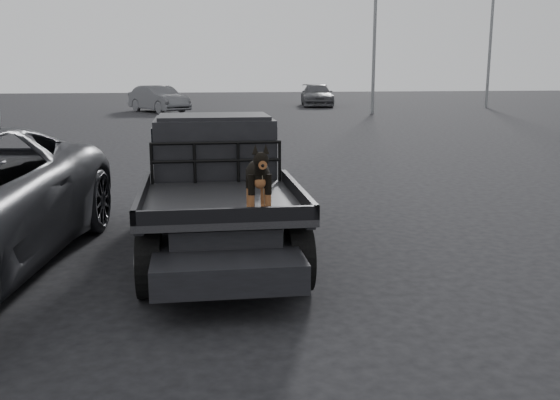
{
  "coord_description": "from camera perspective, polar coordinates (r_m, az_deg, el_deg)",
  "views": [
    {
      "loc": [
        -0.83,
        -5.99,
        2.48
      ],
      "look_at": [
        0.0,
        -0.17,
        1.23
      ],
      "focal_mm": 40.0,
      "sensor_mm": 36.0,
      "label": 1
    }
  ],
  "objects": [
    {
      "name": "ground",
      "position": [
        6.53,
        -0.25,
        -10.29
      ],
      "size": [
        120.0,
        120.0,
        0.0
      ],
      "primitive_type": "plane",
      "color": "black",
      "rests_on": "ground"
    },
    {
      "name": "flatbed_ute",
      "position": [
        8.6,
        -5.66,
        -1.64
      ],
      "size": [
        2.0,
        5.4,
        0.92
      ],
      "primitive_type": null,
      "color": "black",
      "rests_on": "ground"
    },
    {
      "name": "ute_cab",
      "position": [
        9.38,
        -6.04,
        5.08
      ],
      "size": [
        1.72,
        1.3,
        0.88
      ],
      "primitive_type": null,
      "color": "black",
      "rests_on": "flatbed_ute"
    },
    {
      "name": "headache_rack",
      "position": [
        8.66,
        -5.82,
        3.4
      ],
      "size": [
        1.8,
        0.08,
        0.55
      ],
      "primitive_type": null,
      "color": "black",
      "rests_on": "flatbed_ute"
    },
    {
      "name": "dog",
      "position": [
        6.82,
        -2.02,
        1.95
      ],
      "size": [
        0.32,
        0.6,
        0.74
      ],
      "primitive_type": null,
      "color": "black",
      "rests_on": "flatbed_ute"
    },
    {
      "name": "distant_car_a",
      "position": [
        36.63,
        -11.03,
        9.06
      ],
      "size": [
        3.76,
        4.7,
        1.5
      ],
      "primitive_type": "imported",
      "rotation": [
        0.0,
        0.0,
        0.56
      ],
      "color": "#4E4F53",
      "rests_on": "ground"
    },
    {
      "name": "distant_car_b",
      "position": [
        41.86,
        3.39,
        9.54
      ],
      "size": [
        2.6,
        5.11,
        1.42
      ],
      "primitive_type": "imported",
      "rotation": [
        0.0,
        0.0,
        -0.13
      ],
      "color": "#45464A",
      "rests_on": "ground"
    }
  ]
}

